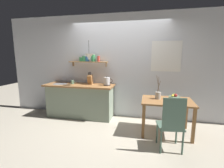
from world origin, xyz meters
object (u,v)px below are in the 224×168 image
Objects in this scene: dining_chair_near at (172,122)px; twig_vase at (158,95)px; electric_kettle at (107,81)px; dining_table at (167,105)px; coffee_mug_by_sink at (72,82)px; knife_block at (90,79)px; fruit_bowl at (174,97)px; pendant_lamp at (89,57)px.

twig_vase is at bearing 105.37° from dining_chair_near.
twig_vase is 1.93× the size of electric_kettle.
dining_table is 8.33× the size of coffee_mug_by_sink.
electric_kettle is at bearing 140.09° from dining_chair_near.
twig_vase reaches higher than dining_chair_near.
knife_block is (-1.92, 1.24, 0.49)m from dining_chair_near.
fruit_bowl is at bearing 24.75° from dining_table.
twig_vase is at bearing -20.45° from electric_kettle.
twig_vase is 2.25m from coffee_mug_by_sink.
twig_vase is 1.54× the size of knife_block.
dining_chair_near is 2.34m from knife_block.
dining_chair_near is 7.97× the size of coffee_mug_by_sink.
dining_chair_near is 3.00× the size of knife_block.
fruit_bowl is 2.58m from coffee_mug_by_sink.
dining_chair_near is at bearing -88.70° from dining_table.
coffee_mug_by_sink is at bearing 168.15° from dining_table.
fruit_bowl is 0.34m from twig_vase.
dining_chair_near is at bearing -39.91° from electric_kettle.
electric_kettle is at bearing -3.47° from knife_block.
twig_vase is 1.11× the size of pendant_lamp.
pendant_lamp is at bearing -17.52° from coffee_mug_by_sink.
pendant_lamp is (-1.98, 0.26, 0.84)m from fruit_bowl.
electric_kettle is at bearing 26.45° from pendant_lamp.
electric_kettle is (-1.58, 0.45, 0.21)m from fruit_bowl.
fruit_bowl is 0.46× the size of twig_vase.
dining_table is 2.46m from coffee_mug_by_sink.
knife_block is (-1.90, 0.55, 0.41)m from dining_table.
twig_vase is at bearing -9.20° from pendant_lamp.
pendant_lamp reaches higher than twig_vase.
pendant_lamp reaches higher than fruit_bowl.
pendant_lamp is at bearing 170.80° from twig_vase.
knife_block is at bearing 5.75° from coffee_mug_by_sink.
electric_kettle reaches higher than dining_table.
coffee_mug_by_sink is at bearing 162.48° from pendant_lamp.
coffee_mug_by_sink is (-2.54, 0.43, 0.16)m from fruit_bowl.
coffee_mug_by_sink is at bearing -178.76° from electric_kettle.
coffee_mug_by_sink is (-2.41, 1.19, 0.41)m from dining_chair_near.
twig_vase reaches higher than dining_table.
electric_kettle is (-1.45, 1.21, 0.46)m from dining_chair_near.
electric_kettle reaches higher than dining_chair_near.
knife_block is at bearing 163.98° from twig_vase.
pendant_lamp is (-0.40, -0.20, 0.63)m from electric_kettle.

